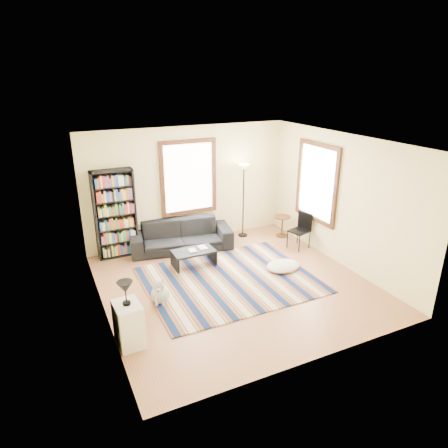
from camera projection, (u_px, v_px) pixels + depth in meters
name	position (u px, v px, depth m)	size (l,w,h in m)	color
floor	(235.00, 286.00, 7.95)	(5.00, 5.00, 0.10)	#A06949
ceiling	(236.00, 139.00, 6.91)	(5.00, 5.00, 0.10)	white
wall_back	(188.00, 185.00, 9.58)	(5.00, 0.10, 2.80)	beige
wall_front	(322.00, 277.00, 5.27)	(5.00, 0.10, 2.80)	beige
wall_left	(94.00, 241.00, 6.41)	(0.10, 5.00, 2.80)	beige
wall_right	(343.00, 200.00, 8.45)	(0.10, 5.00, 2.80)	beige
window_back	(189.00, 178.00, 9.45)	(1.20, 0.06, 1.60)	white
window_right	(317.00, 183.00, 9.02)	(0.06, 1.20, 1.60)	white
rug	(230.00, 280.00, 8.06)	(3.32, 2.66, 0.02)	#0D1E44
sofa	(181.00, 235.00, 9.38)	(2.35, 0.92, 0.69)	black
bookshelf	(115.00, 214.00, 8.81)	(0.90, 0.30, 2.00)	black
coffee_table	(194.00, 258.00, 8.61)	(0.90, 0.50, 0.36)	black
book_a	(189.00, 251.00, 8.50)	(0.15, 0.21, 0.02)	beige
book_b	(199.00, 248.00, 8.64)	(0.17, 0.23, 0.02)	beige
floor_cushion	(283.00, 266.00, 8.45)	(0.74, 0.55, 0.18)	white
floor_lamp	(243.00, 201.00, 9.94)	(0.30, 0.30, 1.86)	black
side_table	(282.00, 226.00, 10.14)	(0.40, 0.40, 0.54)	#4F2A13
folding_chair	(299.00, 231.00, 9.40)	(0.42, 0.40, 0.86)	black
white_cabinet	(129.00, 324.00, 6.06)	(0.38, 0.50, 0.70)	white
table_lamp	(126.00, 293.00, 5.87)	(0.24, 0.24, 0.38)	black
dog	(160.00, 290.00, 7.21)	(0.37, 0.52, 0.52)	#B5B5B5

